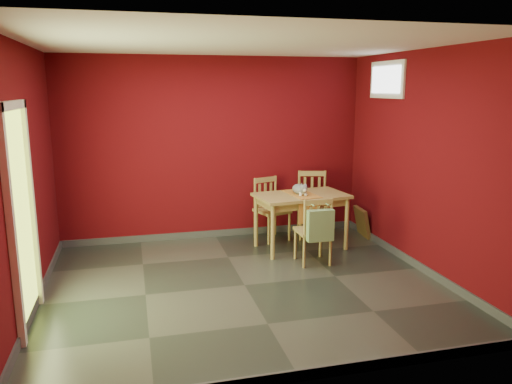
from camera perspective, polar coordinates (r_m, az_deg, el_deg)
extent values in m
plane|color=#2D342D|center=(5.88, -1.31, -10.59)|extent=(4.50, 4.50, 0.00)
plane|color=#55080E|center=(7.45, -4.81, 4.91)|extent=(4.50, 0.00, 4.50)
plane|color=#55080E|center=(3.63, 5.67, -2.49)|extent=(4.50, 0.00, 4.50)
plane|color=#55080E|center=(5.48, -24.99, 1.33)|extent=(0.00, 4.00, 4.00)
plane|color=#55080E|center=(6.39, 18.74, 3.17)|extent=(0.00, 4.00, 4.00)
plane|color=white|center=(5.45, -1.45, 16.64)|extent=(4.50, 4.50, 0.00)
cube|color=#3F4244|center=(7.71, -4.62, -4.74)|extent=(4.50, 0.02, 0.10)
cube|color=#3F4244|center=(4.15, 5.22, -20.11)|extent=(4.50, 0.02, 0.10)
cube|color=#3F4244|center=(5.83, -23.74, -11.32)|extent=(0.03, 4.00, 0.10)
cube|color=#3F4244|center=(6.69, 17.90, -7.90)|extent=(0.03, 4.00, 0.10)
cube|color=#B7D838|center=(5.16, -25.35, -3.00)|extent=(0.02, 0.85, 2.05)
cube|color=white|center=(4.70, -26.16, -3.93)|extent=(0.06, 0.08, 2.13)
cube|color=white|center=(5.59, -24.27, -1.41)|extent=(0.06, 0.08, 2.13)
cube|color=white|center=(5.01, -26.17, 8.89)|extent=(0.06, 1.01, 0.08)
cube|color=white|center=(7.18, 14.76, 12.31)|extent=(0.03, 0.90, 0.50)
cube|color=white|center=(7.17, 14.60, 12.32)|extent=(0.02, 0.76, 0.36)
cube|color=silver|center=(8.05, 6.65, -2.21)|extent=(0.08, 0.02, 0.12)
cube|color=#A68F4D|center=(7.00, 5.20, -0.42)|extent=(1.33, 0.88, 0.04)
cube|color=#A68F4D|center=(7.02, 5.19, -1.01)|extent=(1.19, 0.74, 0.10)
cylinder|color=#A68F4D|center=(6.60, 1.92, -4.65)|extent=(0.06, 0.06, 0.74)
cylinder|color=#A68F4D|center=(7.14, 0.00, -3.37)|extent=(0.06, 0.06, 0.74)
cylinder|color=#A68F4D|center=(7.11, 10.31, -3.63)|extent=(0.06, 0.06, 0.74)
cylinder|color=#A68F4D|center=(7.61, 7.93, -2.52)|extent=(0.06, 0.06, 0.74)
cube|color=#BD7E30|center=(7.00, 5.21, -0.22)|extent=(0.40, 0.70, 0.01)
cube|color=#BD7E30|center=(6.73, 6.12, -2.21)|extent=(0.32, 0.05, 0.33)
cube|color=#A68F4D|center=(7.45, 1.86, -2.16)|extent=(0.55, 0.55, 0.04)
cylinder|color=#A68F4D|center=(7.26, 1.47, -4.43)|extent=(0.04, 0.04, 0.42)
cylinder|color=#A68F4D|center=(7.55, -0.12, -3.76)|extent=(0.04, 0.04, 0.42)
cylinder|color=#A68F4D|center=(7.46, 3.83, -3.98)|extent=(0.04, 0.04, 0.42)
cylinder|color=#A68F4D|center=(7.75, 2.19, -3.36)|extent=(0.04, 0.04, 0.42)
cylinder|color=#A68F4D|center=(7.44, -0.12, -0.17)|extent=(0.04, 0.04, 0.46)
cylinder|color=#A68F4D|center=(7.64, 2.22, 0.14)|extent=(0.04, 0.04, 0.46)
cube|color=#A68F4D|center=(7.50, 1.07, 1.41)|extent=(0.38, 0.16, 0.07)
cube|color=#A68F4D|center=(7.49, 0.41, -0.41)|extent=(0.04, 0.03, 0.36)
cube|color=#A68F4D|center=(7.55, 1.07, -0.32)|extent=(0.04, 0.03, 0.36)
cube|color=#A68F4D|center=(7.60, 1.71, -0.23)|extent=(0.04, 0.03, 0.36)
cube|color=#A68F4D|center=(7.63, 6.52, -1.65)|extent=(0.56, 0.56, 0.04)
cylinder|color=#A68F4D|center=(7.48, 5.12, -3.86)|extent=(0.04, 0.04, 0.45)
cylinder|color=#A68F4D|center=(7.86, 4.89, -3.08)|extent=(0.04, 0.04, 0.45)
cylinder|color=#A68F4D|center=(7.52, 8.15, -3.84)|extent=(0.04, 0.04, 0.45)
cylinder|color=#A68F4D|center=(7.90, 7.76, -3.06)|extent=(0.04, 0.04, 0.45)
cylinder|color=#A68F4D|center=(7.74, 4.95, 0.63)|extent=(0.04, 0.04, 0.50)
cylinder|color=#A68F4D|center=(7.79, 7.87, 0.63)|extent=(0.04, 0.04, 0.50)
cube|color=#A68F4D|center=(7.72, 6.45, 2.12)|extent=(0.42, 0.14, 0.08)
cube|color=#A68F4D|center=(7.76, 5.60, 0.31)|extent=(0.04, 0.03, 0.39)
cube|color=#A68F4D|center=(7.77, 6.41, 0.31)|extent=(0.04, 0.03, 0.39)
cube|color=#A68F4D|center=(7.78, 7.21, 0.31)|extent=(0.04, 0.03, 0.39)
cube|color=#A68F4D|center=(6.52, 6.52, -4.46)|extent=(0.42, 0.42, 0.04)
cylinder|color=#A68F4D|center=(6.80, 7.37, -5.73)|extent=(0.04, 0.04, 0.40)
cylinder|color=#A68F4D|center=(6.49, 8.49, -6.64)|extent=(0.04, 0.04, 0.40)
cylinder|color=#A68F4D|center=(6.68, 4.51, -5.98)|extent=(0.04, 0.04, 0.40)
cylinder|color=#A68F4D|center=(6.37, 5.52, -6.92)|extent=(0.04, 0.04, 0.40)
cylinder|color=#A68F4D|center=(6.36, 8.62, -2.68)|extent=(0.04, 0.04, 0.44)
cylinder|color=#A68F4D|center=(6.23, 5.60, -2.89)|extent=(0.04, 0.04, 0.44)
cube|color=#A68F4D|center=(6.25, 7.17, -1.17)|extent=(0.37, 0.04, 0.07)
cube|color=#A68F4D|center=(6.34, 7.95, -3.07)|extent=(0.03, 0.02, 0.34)
cube|color=#A68F4D|center=(6.30, 7.12, -3.13)|extent=(0.03, 0.02, 0.34)
cube|color=#A68F4D|center=(6.27, 6.27, -3.19)|extent=(0.03, 0.02, 0.34)
cube|color=#749D64|center=(6.25, 7.37, -3.82)|extent=(0.33, 0.10, 0.40)
cylinder|color=#749D64|center=(6.20, 6.42, -1.44)|extent=(0.02, 0.17, 0.02)
cylinder|color=#749D64|center=(6.27, 8.03, -1.34)|extent=(0.02, 0.17, 0.02)
cube|color=brown|center=(7.84, 12.04, -3.38)|extent=(0.18, 0.45, 0.44)
cube|color=black|center=(7.84, 12.00, -3.38)|extent=(0.12, 0.32, 0.31)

